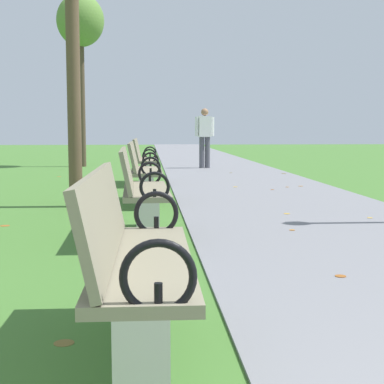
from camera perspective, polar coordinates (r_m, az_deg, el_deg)
paved_walkway at (r=18.04m, az=1.87°, el=2.76°), size 3.03×44.00×0.02m
park_bench_2 at (r=2.79m, az=-5.75°, el=-6.49°), size 0.49×1.60×0.90m
park_bench_3 at (r=5.89m, az=-5.02°, el=0.22°), size 0.51×1.61×0.90m
park_bench_4 at (r=8.58m, az=-4.81°, el=2.10°), size 0.48×1.60×0.90m
park_bench_5 at (r=11.55m, az=-4.70°, el=3.15°), size 0.49×1.61×0.90m
tree_3 at (r=17.43m, az=-10.82°, el=15.79°), size 1.33×1.33×4.86m
pedestrian_walking at (r=16.02m, az=1.24°, el=5.61°), size 0.53×0.27×1.62m
scattered_leaves at (r=6.53m, az=2.04°, el=-3.35°), size 5.40×15.65×0.02m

